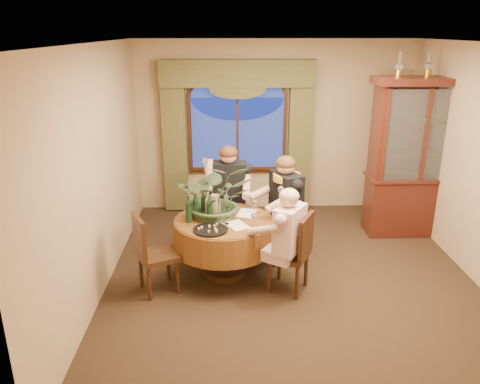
{
  "coord_description": "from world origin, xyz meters",
  "views": [
    {
      "loc": [
        -0.78,
        -5.13,
        2.94
      ],
      "look_at": [
        -0.63,
        0.13,
        1.1
      ],
      "focal_mm": 35.0,
      "sensor_mm": 36.0,
      "label": 1
    }
  ],
  "objects_px": {
    "china_cabinet": "(417,159)",
    "wine_bottle_5": "(195,207)",
    "oil_lamp_center": "(429,64)",
    "wine_bottle_1": "(189,209)",
    "dining_table": "(224,247)",
    "wine_bottle_4": "(210,209)",
    "centerpiece_plant": "(216,169)",
    "oil_lamp_right": "(458,64)",
    "chair_front_left": "(158,253)",
    "person_back": "(229,197)",
    "olive_bowl": "(225,219)",
    "chair_back_right": "(280,226)",
    "person_pink": "(289,243)",
    "chair_back": "(221,213)",
    "chair_right": "(289,253)",
    "stoneware_vase": "(215,205)",
    "wine_bottle_3": "(190,205)",
    "wine_bottle_0": "(208,205)",
    "person_scarf": "(286,210)",
    "wine_bottle_2": "(204,202)",
    "oil_lamp_left": "(399,64)"
  },
  "relations": [
    {
      "from": "china_cabinet",
      "to": "wine_bottle_5",
      "type": "relative_size",
      "value": 7.02
    },
    {
      "from": "oil_lamp_center",
      "to": "wine_bottle_1",
      "type": "distance_m",
      "value": 3.81
    },
    {
      "from": "dining_table",
      "to": "wine_bottle_1",
      "type": "bearing_deg",
      "value": -169.52
    },
    {
      "from": "dining_table",
      "to": "wine_bottle_4",
      "type": "height_order",
      "value": "wine_bottle_4"
    },
    {
      "from": "centerpiece_plant",
      "to": "oil_lamp_right",
      "type": "bearing_deg",
      "value": 18.23
    },
    {
      "from": "oil_lamp_center",
      "to": "chair_front_left",
      "type": "height_order",
      "value": "oil_lamp_center"
    },
    {
      "from": "wine_bottle_4",
      "to": "person_back",
      "type": "bearing_deg",
      "value": 75.3
    },
    {
      "from": "oil_lamp_right",
      "to": "china_cabinet",
      "type": "bearing_deg",
      "value": 180.0
    },
    {
      "from": "oil_lamp_center",
      "to": "olive_bowl",
      "type": "relative_size",
      "value": 2.28
    },
    {
      "from": "china_cabinet",
      "to": "oil_lamp_right",
      "type": "relative_size",
      "value": 6.81
    },
    {
      "from": "person_back",
      "to": "wine_bottle_4",
      "type": "xyz_separation_m",
      "value": [
        -0.24,
        -0.9,
        0.18
      ]
    },
    {
      "from": "oil_lamp_right",
      "to": "chair_back_right",
      "type": "xyz_separation_m",
      "value": [
        -2.47,
        -0.84,
        -2.01
      ]
    },
    {
      "from": "person_pink",
      "to": "chair_back",
      "type": "bearing_deg",
      "value": 63.17
    },
    {
      "from": "oil_lamp_center",
      "to": "chair_right",
      "type": "xyz_separation_m",
      "value": [
        -2.05,
        -1.61,
        -2.01
      ]
    },
    {
      "from": "chair_back",
      "to": "centerpiece_plant",
      "type": "relative_size",
      "value": 0.95
    },
    {
      "from": "chair_right",
      "to": "stoneware_vase",
      "type": "relative_size",
      "value": 3.44
    },
    {
      "from": "chair_front_left",
      "to": "wine_bottle_3",
      "type": "bearing_deg",
      "value": 114.7
    },
    {
      "from": "stoneware_vase",
      "to": "wine_bottle_4",
      "type": "height_order",
      "value": "wine_bottle_4"
    },
    {
      "from": "oil_lamp_right",
      "to": "centerpiece_plant",
      "type": "distance_m",
      "value": 3.64
    },
    {
      "from": "china_cabinet",
      "to": "chair_right",
      "type": "height_order",
      "value": "china_cabinet"
    },
    {
      "from": "wine_bottle_0",
      "to": "wine_bottle_5",
      "type": "bearing_deg",
      "value": -163.67
    },
    {
      "from": "chair_back_right",
      "to": "person_back",
      "type": "distance_m",
      "value": 0.84
    },
    {
      "from": "person_scarf",
      "to": "wine_bottle_2",
      "type": "relative_size",
      "value": 4.39
    },
    {
      "from": "person_back",
      "to": "wine_bottle_4",
      "type": "bearing_deg",
      "value": 80.18
    },
    {
      "from": "dining_table",
      "to": "person_scarf",
      "type": "distance_m",
      "value": 0.95
    },
    {
      "from": "centerpiece_plant",
      "to": "olive_bowl",
      "type": "relative_size",
      "value": 6.78
    },
    {
      "from": "dining_table",
      "to": "person_back",
      "type": "relative_size",
      "value": 0.88
    },
    {
      "from": "wine_bottle_3",
      "to": "china_cabinet",
      "type": "bearing_deg",
      "value": 19.93
    },
    {
      "from": "china_cabinet",
      "to": "person_pink",
      "type": "bearing_deg",
      "value": -140.17
    },
    {
      "from": "chair_right",
      "to": "wine_bottle_3",
      "type": "xyz_separation_m",
      "value": [
        -1.17,
        0.44,
        0.44
      ]
    },
    {
      "from": "person_pink",
      "to": "wine_bottle_5",
      "type": "height_order",
      "value": "person_pink"
    },
    {
      "from": "person_pink",
      "to": "centerpiece_plant",
      "type": "bearing_deg",
      "value": 85.85
    },
    {
      "from": "chair_back_right",
      "to": "person_pink",
      "type": "bearing_deg",
      "value": 152.25
    },
    {
      "from": "chair_front_left",
      "to": "chair_back_right",
      "type": "bearing_deg",
      "value": 91.31
    },
    {
      "from": "oil_lamp_left",
      "to": "oil_lamp_center",
      "type": "distance_m",
      "value": 0.4
    },
    {
      "from": "oil_lamp_right",
      "to": "person_back",
      "type": "height_order",
      "value": "oil_lamp_right"
    },
    {
      "from": "oil_lamp_left",
      "to": "stoneware_vase",
      "type": "distance_m",
      "value": 3.17
    },
    {
      "from": "oil_lamp_left",
      "to": "wine_bottle_1",
      "type": "height_order",
      "value": "oil_lamp_left"
    },
    {
      "from": "china_cabinet",
      "to": "oil_lamp_left",
      "type": "xyz_separation_m",
      "value": [
        -0.4,
        0.0,
        1.33
      ]
    },
    {
      "from": "oil_lamp_left",
      "to": "chair_front_left",
      "type": "xyz_separation_m",
      "value": [
        -3.17,
        -1.59,
        -2.01
      ]
    },
    {
      "from": "chair_back_right",
      "to": "wine_bottle_0",
      "type": "distance_m",
      "value": 1.08
    },
    {
      "from": "chair_front_left",
      "to": "wine_bottle_4",
      "type": "bearing_deg",
      "value": 91.21
    },
    {
      "from": "china_cabinet",
      "to": "chair_back",
      "type": "xyz_separation_m",
      "value": [
        -2.84,
        -0.34,
        -0.68
      ]
    },
    {
      "from": "oil_lamp_right",
      "to": "wine_bottle_4",
      "type": "distance_m",
      "value": 3.94
    },
    {
      "from": "stoneware_vase",
      "to": "wine_bottle_4",
      "type": "distance_m",
      "value": 0.18
    },
    {
      "from": "chair_back_right",
      "to": "person_scarf",
      "type": "height_order",
      "value": "person_scarf"
    },
    {
      "from": "chair_back_right",
      "to": "oil_lamp_center",
      "type": "bearing_deg",
      "value": -95.74
    },
    {
      "from": "wine_bottle_3",
      "to": "wine_bottle_2",
      "type": "bearing_deg",
      "value": 33.96
    },
    {
      "from": "dining_table",
      "to": "person_back",
      "type": "height_order",
      "value": "person_back"
    },
    {
      "from": "wine_bottle_2",
      "to": "wine_bottle_3",
      "type": "distance_m",
      "value": 0.2
    }
  ]
}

